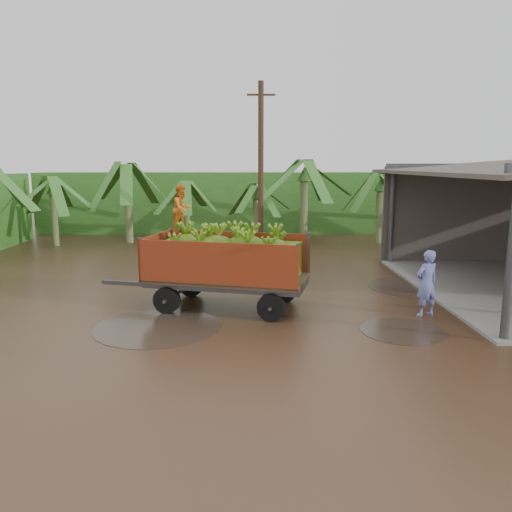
{
  "coord_description": "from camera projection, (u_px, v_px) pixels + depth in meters",
  "views": [
    {
      "loc": [
        -0.74,
        -14.68,
        4.08
      ],
      "look_at": [
        -0.42,
        -0.26,
        1.42
      ],
      "focal_mm": 35.0,
      "sensor_mm": 36.0,
      "label": 1
    }
  ],
  "objects": [
    {
      "name": "ground",
      "position": [
        270.0,
        300.0,
        15.19
      ],
      "size": [
        100.0,
        100.0,
        0.0
      ],
      "primitive_type": "plane",
      "color": "black",
      "rests_on": "ground"
    },
    {
      "name": "utility_pole",
      "position": [
        261.0,
        170.0,
        21.54
      ],
      "size": [
        1.2,
        0.24,
        7.52
      ],
      "color": "#47301E",
      "rests_on": "ground"
    },
    {
      "name": "banana_plants",
      "position": [
        150.0,
        214.0,
        21.85
      ],
      "size": [
        24.85,
        20.24,
        4.48
      ],
      "color": "#2D661E",
      "rests_on": "ground"
    },
    {
      "name": "banana_trailer",
      "position": [
        226.0,
        262.0,
        14.19
      ],
      "size": [
        6.3,
        3.24,
        3.5
      ],
      "rotation": [
        0.0,
        0.0,
        -0.26
      ],
      "color": "#BD3C1B",
      "rests_on": "ground"
    },
    {
      "name": "man_blue",
      "position": [
        427.0,
        283.0,
        13.49
      ],
      "size": [
        0.78,
        0.65,
        1.82
      ],
      "primitive_type": "imported",
      "rotation": [
        0.0,
        0.0,
        3.51
      ],
      "color": "#6B77C4",
      "rests_on": "ground"
    },
    {
      "name": "hedge_north",
      "position": [
        224.0,
        202.0,
        30.55
      ],
      "size": [
        22.0,
        3.0,
        3.6
      ],
      "primitive_type": "cube",
      "color": "#2D661E",
      "rests_on": "ground"
    }
  ]
}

